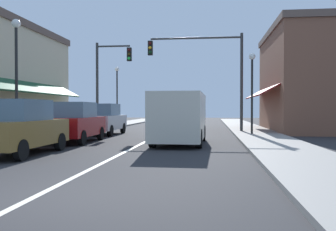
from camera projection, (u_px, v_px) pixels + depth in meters
ground_plane at (165, 132)px, 23.75m from camera, size 80.00×80.00×0.00m
sidewalk_left at (82, 130)px, 24.39m from camera, size 2.60×56.00×0.12m
sidewalk_right at (253, 132)px, 23.12m from camera, size 2.60×56.00×0.12m
lane_center_stripe at (165, 132)px, 23.75m from camera, size 0.14×52.00×0.01m
storefront_right_block at (312, 80)px, 24.58m from camera, size 6.82×10.20×6.76m
parked_car_nearest_left at (18, 128)px, 11.83m from camera, size 1.79×4.10×1.77m
parked_car_second_left at (74, 122)px, 16.33m from camera, size 1.85×4.13×1.77m
parked_car_third_left at (103, 119)px, 21.25m from camera, size 1.83×4.12×1.77m
van_in_lane at (180, 117)px, 15.63m from camera, size 2.09×5.22×2.12m
traffic_signal_mast_arm at (209, 65)px, 23.14m from camera, size 5.93×0.50×6.17m
traffic_signal_left_corner at (108, 74)px, 25.18m from camera, size 2.52×0.50×5.98m
street_lamp_left_near at (16, 61)px, 15.16m from camera, size 0.36×0.36×5.14m
street_lamp_right_mid at (252, 80)px, 20.32m from camera, size 0.36×0.36×4.53m
street_lamp_left_far at (117, 87)px, 30.94m from camera, size 0.36×0.36×4.99m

